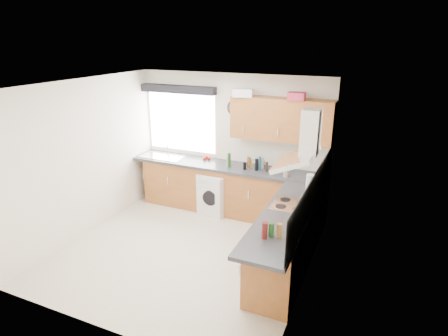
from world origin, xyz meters
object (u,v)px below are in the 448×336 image
at_px(washing_machine, 216,193).
at_px(upper_cabinets, 282,119).
at_px(oven, 289,237).
at_px(extractor_hood, 303,146).

bearing_deg(washing_machine, upper_cabinets, 22.44).
distance_m(oven, upper_cabinets, 1.99).
distance_m(oven, washing_machine, 1.98).
relative_size(oven, washing_machine, 1.11).
bearing_deg(oven, upper_cabinets, 112.54).
distance_m(upper_cabinets, washing_machine, 1.81).
bearing_deg(oven, extractor_hood, -0.00).
relative_size(extractor_hood, upper_cabinets, 0.46).
bearing_deg(extractor_hood, washing_machine, 147.85).
height_order(extractor_hood, upper_cabinets, upper_cabinets).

